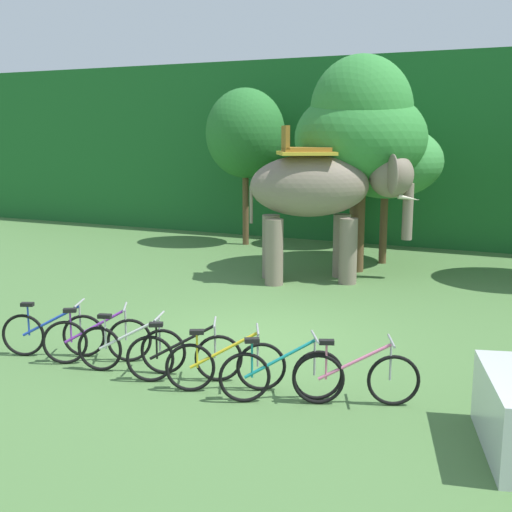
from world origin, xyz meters
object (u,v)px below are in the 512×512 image
at_px(bike_yellow, 225,365).
at_px(bike_teal, 281,374).
at_px(elephant, 323,192).
at_px(bike_purple, 97,339).
at_px(bike_white, 131,348).
at_px(tree_left, 360,139).
at_px(tree_far_left, 361,112).
at_px(tree_right, 386,162).
at_px(bike_black, 184,356).
at_px(bike_pink, 356,378).
at_px(tree_far_right, 356,150).
at_px(bike_blue, 53,334).
at_px(tree_center_left, 245,134).

relative_size(bike_yellow, bike_teal, 1.02).
xyz_separation_m(elephant, bike_yellow, (1.06, -7.25, -1.82)).
bearing_deg(bike_purple, bike_white, -9.47).
bearing_deg(elephant, tree_left, 73.83).
height_order(tree_far_left, tree_right, tree_far_left).
height_order(tree_left, bike_yellow, tree_left).
bearing_deg(elephant, bike_purple, -100.54).
relative_size(bike_black, bike_yellow, 1.00).
distance_m(tree_left, bike_pink, 9.34).
bearing_deg(tree_left, tree_far_left, -72.56).
bearing_deg(tree_far_left, tree_far_right, 107.79).
distance_m(tree_far_right, bike_yellow, 12.76).
xyz_separation_m(tree_right, bike_black, (-0.50, -9.96, -2.45)).
bearing_deg(bike_blue, tree_far_left, 72.72).
bearing_deg(elephant, bike_black, -87.24).
distance_m(tree_center_left, bike_teal, 13.08).
xyz_separation_m(bike_purple, bike_teal, (3.22, -0.16, 0.00)).
distance_m(tree_right, bike_purple, 10.38).
bearing_deg(bike_pink, bike_blue, -177.76).
distance_m(tree_far_left, bike_teal, 9.52).
xyz_separation_m(tree_far_right, bike_pink, (3.55, -12.03, -2.71)).
bearing_deg(tree_right, bike_purple, -102.37).
bearing_deg(bike_teal, tree_far_right, 101.89).
height_order(elephant, bike_black, elephant).
relative_size(tree_right, bike_yellow, 2.49).
xyz_separation_m(elephant, bike_teal, (1.91, -7.24, -1.82)).
bearing_deg(bike_black, tree_far_left, 89.01).
distance_m(tree_right, bike_black, 10.27).
bearing_deg(tree_far_left, bike_blue, -107.28).
bearing_deg(tree_far_left, bike_purple, -102.07).
height_order(bike_white, bike_yellow, same).
relative_size(tree_far_right, bike_teal, 2.97).
bearing_deg(tree_far_right, bike_black, -85.18).
distance_m(tree_right, bike_pink, 10.21).
relative_size(tree_right, bike_teal, 2.55).
bearing_deg(bike_yellow, elephant, 98.32).
height_order(tree_far_left, bike_yellow, tree_far_left).
distance_m(bike_purple, bike_white, 0.75).
distance_m(tree_far_left, bike_purple, 9.44).
bearing_deg(bike_yellow, bike_teal, 0.17).
relative_size(tree_far_left, bike_blue, 3.48).
xyz_separation_m(tree_center_left, bike_white, (3.43, -11.18, -3.20)).
distance_m(bike_teal, bike_pink, 1.00).
bearing_deg(bike_yellow, tree_center_left, 114.30).
distance_m(elephant, bike_pink, 7.72).
bearing_deg(bike_blue, tree_right, 73.14).
height_order(tree_center_left, tree_far_left, tree_far_left).
relative_size(tree_far_right, tree_far_left, 0.81).
bearing_deg(elephant, tree_far_right, 97.71).
height_order(bike_purple, bike_black, same).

